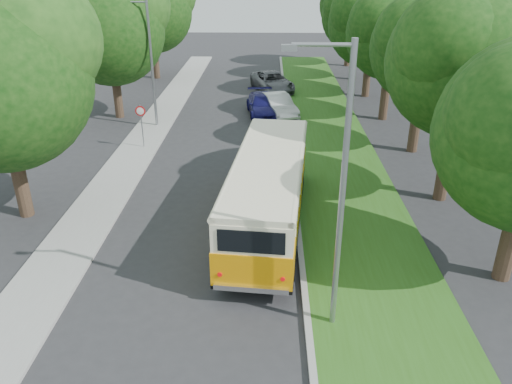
{
  "coord_description": "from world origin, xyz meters",
  "views": [
    {
      "loc": [
        2.41,
        -13.96,
        9.59
      ],
      "look_at": [
        1.96,
        3.26,
        1.5
      ],
      "focal_mm": 35.0,
      "sensor_mm": 36.0,
      "label": 1
    }
  ],
  "objects_px": {
    "lamppost_far": "(150,60)",
    "car_blue": "(264,105)",
    "car_silver": "(262,159)",
    "car_grey": "(272,82)",
    "lamppost_near": "(339,187)",
    "vintage_bus": "(268,193)",
    "car_white": "(278,105)"
  },
  "relations": [
    {
      "from": "lamppost_far",
      "to": "car_blue",
      "type": "bearing_deg",
      "value": 20.49
    },
    {
      "from": "car_silver",
      "to": "car_grey",
      "type": "relative_size",
      "value": 0.75
    },
    {
      "from": "car_silver",
      "to": "car_blue",
      "type": "distance_m",
      "value": 9.67
    },
    {
      "from": "lamppost_near",
      "to": "vintage_bus",
      "type": "distance_m",
      "value": 6.66
    },
    {
      "from": "car_blue",
      "to": "vintage_bus",
      "type": "bearing_deg",
      "value": -96.16
    },
    {
      "from": "vintage_bus",
      "to": "car_grey",
      "type": "relative_size",
      "value": 1.85
    },
    {
      "from": "vintage_bus",
      "to": "car_white",
      "type": "bearing_deg",
      "value": 93.51
    },
    {
      "from": "lamppost_near",
      "to": "car_grey",
      "type": "height_order",
      "value": "lamppost_near"
    },
    {
      "from": "car_grey",
      "to": "car_white",
      "type": "bearing_deg",
      "value": -103.32
    },
    {
      "from": "car_white",
      "to": "car_grey",
      "type": "bearing_deg",
      "value": 74.33
    },
    {
      "from": "vintage_bus",
      "to": "car_grey",
      "type": "height_order",
      "value": "vintage_bus"
    },
    {
      "from": "car_silver",
      "to": "car_white",
      "type": "height_order",
      "value": "car_white"
    },
    {
      "from": "vintage_bus",
      "to": "lamppost_far",
      "type": "bearing_deg",
      "value": 124.83
    },
    {
      "from": "lamppost_near",
      "to": "car_silver",
      "type": "bearing_deg",
      "value": 100.42
    },
    {
      "from": "lamppost_near",
      "to": "car_blue",
      "type": "xyz_separation_m",
      "value": [
        -2.15,
        21.03,
        -3.65
      ]
    },
    {
      "from": "lamppost_near",
      "to": "vintage_bus",
      "type": "bearing_deg",
      "value": 107.24
    },
    {
      "from": "lamppost_near",
      "to": "car_blue",
      "type": "relative_size",
      "value": 1.62
    },
    {
      "from": "car_blue",
      "to": "lamppost_near",
      "type": "bearing_deg",
      "value": -91.71
    },
    {
      "from": "car_white",
      "to": "car_blue",
      "type": "xyz_separation_m",
      "value": [
        -0.94,
        0.06,
        -0.02
      ]
    },
    {
      "from": "lamppost_near",
      "to": "car_silver",
      "type": "relative_size",
      "value": 1.99
    },
    {
      "from": "car_silver",
      "to": "lamppost_near",
      "type": "bearing_deg",
      "value": -73.5
    },
    {
      "from": "car_white",
      "to": "car_blue",
      "type": "distance_m",
      "value": 0.94
    },
    {
      "from": "lamppost_far",
      "to": "car_blue",
      "type": "distance_m",
      "value": 7.98
    },
    {
      "from": "lamppost_far",
      "to": "vintage_bus",
      "type": "height_order",
      "value": "lamppost_far"
    },
    {
      "from": "car_white",
      "to": "lamppost_far",
      "type": "bearing_deg",
      "value": 179.37
    },
    {
      "from": "car_silver",
      "to": "car_blue",
      "type": "xyz_separation_m",
      "value": [
        -0.06,
        9.66,
        0.03
      ]
    },
    {
      "from": "vintage_bus",
      "to": "car_white",
      "type": "xyz_separation_m",
      "value": [
        0.57,
        15.24,
        -0.75
      ]
    },
    {
      "from": "car_blue",
      "to": "lamppost_far",
      "type": "bearing_deg",
      "value": -167.04
    },
    {
      "from": "vintage_bus",
      "to": "car_silver",
      "type": "relative_size",
      "value": 2.48
    },
    {
      "from": "car_grey",
      "to": "vintage_bus",
      "type": "bearing_deg",
      "value": -106.66
    },
    {
      "from": "car_grey",
      "to": "car_silver",
      "type": "bearing_deg",
      "value": -107.95
    },
    {
      "from": "lamppost_near",
      "to": "car_blue",
      "type": "bearing_deg",
      "value": 95.83
    }
  ]
}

